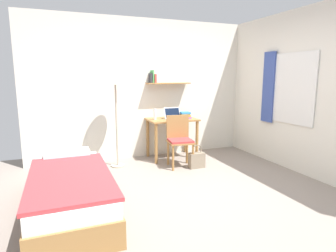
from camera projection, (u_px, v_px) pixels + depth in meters
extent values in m
plane|color=gray|center=(192.00, 194.00, 3.76)|extent=(5.28, 5.28, 0.00)
cube|color=silver|center=(146.00, 89.00, 5.38)|extent=(4.40, 0.05, 2.60)
cube|color=#9E703D|center=(168.00, 83.00, 5.39)|extent=(0.84, 0.22, 0.02)
cube|color=#333338|center=(150.00, 78.00, 5.27)|extent=(0.03, 0.15, 0.18)
cube|color=#4CA856|center=(152.00, 76.00, 5.27)|extent=(0.02, 0.16, 0.23)
cube|color=#D13D38|center=(155.00, 78.00, 5.30)|extent=(0.03, 0.15, 0.16)
cube|color=silver|center=(314.00, 93.00, 4.25)|extent=(0.05, 4.40, 2.60)
cube|color=silver|center=(293.00, 89.00, 4.57)|extent=(0.02, 0.89, 1.15)
cube|color=white|center=(294.00, 89.00, 4.58)|extent=(0.01, 0.83, 1.09)
cube|color=#384C93|center=(268.00, 87.00, 5.07)|extent=(0.03, 0.28, 1.25)
cube|color=#9E703D|center=(71.00, 200.00, 3.27)|extent=(0.85, 1.94, 0.28)
cube|color=silver|center=(70.00, 182.00, 3.24)|extent=(0.82, 1.88, 0.16)
cube|color=#DB383D|center=(70.00, 177.00, 3.11)|extent=(0.87, 1.59, 0.04)
cube|color=white|center=(67.00, 154.00, 3.91)|extent=(0.59, 0.28, 0.10)
cube|color=#9E703D|center=(172.00, 120.00, 5.33)|extent=(0.91, 0.59, 0.03)
cylinder|color=#9E703D|center=(156.00, 144.00, 5.02)|extent=(0.06, 0.06, 0.73)
cylinder|color=#9E703D|center=(197.00, 140.00, 5.31)|extent=(0.06, 0.06, 0.73)
cylinder|color=#9E703D|center=(148.00, 138.00, 5.48)|extent=(0.06, 0.06, 0.73)
cylinder|color=#9E703D|center=(186.00, 135.00, 5.77)|extent=(0.06, 0.06, 0.73)
cube|color=#9E703D|center=(180.00, 142.00, 4.83)|extent=(0.46, 0.45, 0.03)
cube|color=#B23838|center=(180.00, 140.00, 4.82)|extent=(0.43, 0.41, 0.04)
cube|color=#9E703D|center=(178.00, 126.00, 4.95)|extent=(0.40, 0.09, 0.39)
cylinder|color=#9E703D|center=(173.00, 158.00, 4.67)|extent=(0.04, 0.04, 0.42)
cylinder|color=#9E703D|center=(193.00, 157.00, 4.75)|extent=(0.04, 0.04, 0.42)
cylinder|color=#9E703D|center=(168.00, 153.00, 4.98)|extent=(0.04, 0.04, 0.42)
cylinder|color=#9E703D|center=(187.00, 152.00, 5.06)|extent=(0.04, 0.04, 0.42)
cylinder|color=#B2A893|center=(118.00, 165.00, 4.93)|extent=(0.24, 0.24, 0.02)
cylinder|color=#B2A893|center=(117.00, 125.00, 4.81)|extent=(0.03, 0.03, 1.40)
cone|color=silver|center=(115.00, 77.00, 4.67)|extent=(0.38, 0.38, 0.22)
cube|color=#B7BABF|center=(174.00, 119.00, 5.30)|extent=(0.32, 0.23, 0.01)
cube|color=#B7BABF|center=(172.00, 113.00, 5.35)|extent=(0.32, 0.09, 0.20)
cube|color=black|center=(172.00, 113.00, 5.34)|extent=(0.28, 0.07, 0.17)
cylinder|color=silver|center=(155.00, 114.00, 5.18)|extent=(0.06, 0.06, 0.21)
cube|color=purple|center=(185.00, 117.00, 5.40)|extent=(0.18, 0.23, 0.03)
cube|color=orange|center=(184.00, 116.00, 5.39)|extent=(0.18, 0.20, 0.03)
cube|color=gold|center=(185.00, 114.00, 5.39)|extent=(0.17, 0.20, 0.03)
cube|color=#3384C6|center=(185.00, 113.00, 5.38)|extent=(0.20, 0.21, 0.03)
cube|color=gray|center=(197.00, 160.00, 4.83)|extent=(0.27, 0.13, 0.26)
torus|color=gray|center=(197.00, 150.00, 4.80)|extent=(0.19, 0.02, 0.19)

